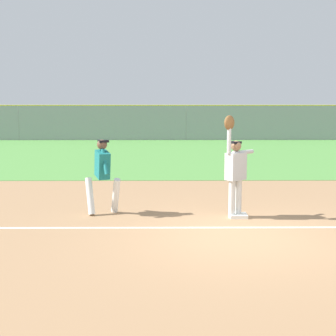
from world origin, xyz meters
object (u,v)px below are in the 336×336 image
(first_base, at_px, (238,216))
(fielder, at_px, (235,168))
(parked_car_silver, at_px, (140,126))
(parked_car_black, at_px, (269,126))
(runner, at_px, (103,171))
(parked_car_red, at_px, (198,127))
(baseball, at_px, (232,145))

(first_base, distance_m, fielder, 1.08)
(first_base, height_order, parked_car_silver, parked_car_silver)
(fielder, bearing_deg, first_base, -133.14)
(fielder, relative_size, parked_car_black, 0.50)
(runner, bearing_deg, parked_car_silver, 69.38)
(parked_car_silver, height_order, parked_car_black, same)
(parked_car_silver, bearing_deg, parked_car_red, -5.76)
(runner, xyz_separation_m, parked_car_red, (3.81, 23.85, -0.32))
(runner, bearing_deg, first_base, -28.09)
(first_base, xyz_separation_m, parked_car_red, (0.74, 24.21, 0.63))
(baseball, bearing_deg, fielder, -72.65)
(fielder, distance_m, parked_car_red, 24.22)
(fielder, height_order, parked_car_silver, fielder)
(parked_car_red, bearing_deg, parked_car_silver, 166.27)
(fielder, height_order, parked_car_red, fielder)
(parked_car_red, bearing_deg, parked_car_black, 4.22)
(first_base, height_order, baseball, baseball)
(first_base, bearing_deg, parked_car_red, 88.24)
(first_base, height_order, fielder, fielder)
(fielder, height_order, runner, fielder)
(parked_car_black, bearing_deg, baseball, -99.57)
(parked_car_black, bearing_deg, parked_car_red, -170.06)
(fielder, distance_m, parked_car_silver, 25.32)
(fielder, xyz_separation_m, parked_car_black, (5.93, 24.72, -0.45))
(parked_car_black, bearing_deg, parked_car_silver, -178.20)
(fielder, xyz_separation_m, runner, (-2.97, 0.35, -0.12))
(first_base, bearing_deg, parked_car_silver, 97.75)
(runner, xyz_separation_m, parked_car_black, (8.90, 24.37, -0.32))
(fielder, relative_size, parked_car_silver, 0.50)
(parked_car_silver, relative_size, parked_car_black, 1.01)
(parked_car_silver, bearing_deg, first_base, -75.87)
(fielder, xyz_separation_m, parked_car_silver, (-3.32, 25.10, -0.45))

